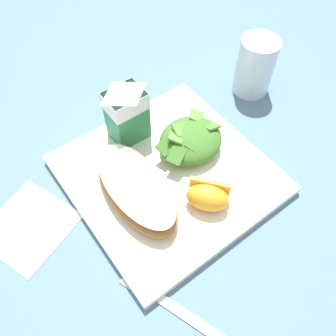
{
  "coord_description": "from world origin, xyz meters",
  "views": [
    {
      "loc": [
        -0.18,
        -0.24,
        0.45
      ],
      "look_at": [
        0.0,
        0.0,
        0.03
      ],
      "focal_mm": 37.25,
      "sensor_mm": 36.0,
      "label": 1
    }
  ],
  "objects_px": {
    "white_plate": "(168,175)",
    "drinking_clear_cup": "(255,66)",
    "green_salad_pile": "(190,140)",
    "cheesy_pizza_bread": "(136,189)",
    "orange_wedge_front": "(208,197)",
    "paper_napkin": "(29,226)",
    "milk_carton": "(126,109)",
    "metal_fork": "(175,308)"
  },
  "relations": [
    {
      "from": "white_plate",
      "to": "drinking_clear_cup",
      "type": "height_order",
      "value": "drinking_clear_cup"
    },
    {
      "from": "white_plate",
      "to": "green_salad_pile",
      "type": "xyz_separation_m",
      "value": [
        0.05,
        0.02,
        0.03
      ]
    },
    {
      "from": "white_plate",
      "to": "cheesy_pizza_bread",
      "type": "distance_m",
      "value": 0.07
    },
    {
      "from": "cheesy_pizza_bread",
      "to": "white_plate",
      "type": "bearing_deg",
      "value": 5.6
    },
    {
      "from": "orange_wedge_front",
      "to": "paper_napkin",
      "type": "height_order",
      "value": "orange_wedge_front"
    },
    {
      "from": "cheesy_pizza_bread",
      "to": "milk_carton",
      "type": "relative_size",
      "value": 1.57
    },
    {
      "from": "orange_wedge_front",
      "to": "metal_fork",
      "type": "xyz_separation_m",
      "value": [
        -0.12,
        -0.08,
        -0.03
      ]
    },
    {
      "from": "metal_fork",
      "to": "drinking_clear_cup",
      "type": "bearing_deg",
      "value": 33.15
    },
    {
      "from": "orange_wedge_front",
      "to": "drinking_clear_cup",
      "type": "xyz_separation_m",
      "value": [
        0.23,
        0.15,
        0.02
      ]
    },
    {
      "from": "white_plate",
      "to": "drinking_clear_cup",
      "type": "relative_size",
      "value": 2.72
    },
    {
      "from": "milk_carton",
      "to": "metal_fork",
      "type": "bearing_deg",
      "value": -111.71
    },
    {
      "from": "milk_carton",
      "to": "paper_napkin",
      "type": "relative_size",
      "value": 1.0
    },
    {
      "from": "cheesy_pizza_bread",
      "to": "orange_wedge_front",
      "type": "bearing_deg",
      "value": -44.68
    },
    {
      "from": "milk_carton",
      "to": "orange_wedge_front",
      "type": "xyz_separation_m",
      "value": [
        0.02,
        -0.17,
        -0.04
      ]
    },
    {
      "from": "cheesy_pizza_bread",
      "to": "paper_napkin",
      "type": "relative_size",
      "value": 1.57
    },
    {
      "from": "white_plate",
      "to": "milk_carton",
      "type": "distance_m",
      "value": 0.12
    },
    {
      "from": "white_plate",
      "to": "metal_fork",
      "type": "distance_m",
      "value": 0.19
    },
    {
      "from": "cheesy_pizza_bread",
      "to": "green_salad_pile",
      "type": "distance_m",
      "value": 0.12
    },
    {
      "from": "white_plate",
      "to": "metal_fork",
      "type": "height_order",
      "value": "white_plate"
    },
    {
      "from": "white_plate",
      "to": "orange_wedge_front",
      "type": "bearing_deg",
      "value": -81.97
    },
    {
      "from": "milk_carton",
      "to": "metal_fork",
      "type": "height_order",
      "value": "milk_carton"
    },
    {
      "from": "white_plate",
      "to": "paper_napkin",
      "type": "relative_size",
      "value": 2.55
    },
    {
      "from": "paper_napkin",
      "to": "white_plate",
      "type": "bearing_deg",
      "value": -14.0
    },
    {
      "from": "drinking_clear_cup",
      "to": "orange_wedge_front",
      "type": "bearing_deg",
      "value": -147.88
    },
    {
      "from": "drinking_clear_cup",
      "to": "metal_fork",
      "type": "bearing_deg",
      "value": -146.85
    },
    {
      "from": "green_salad_pile",
      "to": "milk_carton",
      "type": "relative_size",
      "value": 0.99
    },
    {
      "from": "paper_napkin",
      "to": "metal_fork",
      "type": "bearing_deg",
      "value": -65.12
    },
    {
      "from": "white_plate",
      "to": "cheesy_pizza_bread",
      "type": "height_order",
      "value": "cheesy_pizza_bread"
    },
    {
      "from": "cheesy_pizza_bread",
      "to": "metal_fork",
      "type": "distance_m",
      "value": 0.16
    },
    {
      "from": "drinking_clear_cup",
      "to": "cheesy_pizza_bread",
      "type": "bearing_deg",
      "value": -166.19
    },
    {
      "from": "green_salad_pile",
      "to": "orange_wedge_front",
      "type": "bearing_deg",
      "value": -115.48
    },
    {
      "from": "white_plate",
      "to": "orange_wedge_front",
      "type": "distance_m",
      "value": 0.08
    },
    {
      "from": "green_salad_pile",
      "to": "cheesy_pizza_bread",
      "type": "bearing_deg",
      "value": -169.35
    },
    {
      "from": "green_salad_pile",
      "to": "metal_fork",
      "type": "height_order",
      "value": "green_salad_pile"
    },
    {
      "from": "orange_wedge_front",
      "to": "cheesy_pizza_bread",
      "type": "bearing_deg",
      "value": 135.32
    },
    {
      "from": "milk_carton",
      "to": "white_plate",
      "type": "bearing_deg",
      "value": -86.14
    },
    {
      "from": "cheesy_pizza_bread",
      "to": "metal_fork",
      "type": "height_order",
      "value": "cheesy_pizza_bread"
    },
    {
      "from": "cheesy_pizza_bread",
      "to": "paper_napkin",
      "type": "distance_m",
      "value": 0.16
    },
    {
      "from": "white_plate",
      "to": "milk_carton",
      "type": "xyz_separation_m",
      "value": [
        -0.01,
        0.1,
        0.07
      ]
    },
    {
      "from": "white_plate",
      "to": "orange_wedge_front",
      "type": "xyz_separation_m",
      "value": [
        0.01,
        -0.08,
        0.03
      ]
    },
    {
      "from": "milk_carton",
      "to": "orange_wedge_front",
      "type": "relative_size",
      "value": 1.59
    },
    {
      "from": "milk_carton",
      "to": "drinking_clear_cup",
      "type": "xyz_separation_m",
      "value": [
        0.25,
        -0.03,
        -0.02
      ]
    }
  ]
}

